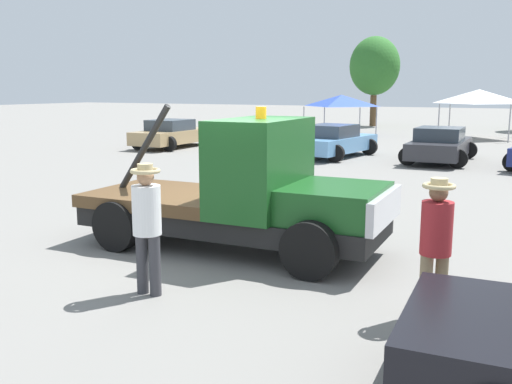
# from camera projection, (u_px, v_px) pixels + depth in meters

# --- Properties ---
(ground_plane) EXTENTS (160.00, 160.00, 0.00)m
(ground_plane) POSITION_uv_depth(u_px,v_px,m) (231.00, 248.00, 10.09)
(ground_plane) COLOR gray
(tow_truck) EXTENTS (5.47, 2.38, 2.51)m
(tow_truck) POSITION_uv_depth(u_px,v_px,m) (248.00, 196.00, 9.78)
(tow_truck) COLOR black
(tow_truck) RESTS_ON ground
(person_near_truck) EXTENTS (0.39, 0.39, 1.75)m
(person_near_truck) POSITION_uv_depth(u_px,v_px,m) (436.00, 237.00, 6.82)
(person_near_truck) COLOR #847051
(person_near_truck) RESTS_ON ground
(person_at_hood) EXTENTS (0.40, 0.40, 1.81)m
(person_at_hood) POSITION_uv_depth(u_px,v_px,m) (147.00, 218.00, 7.64)
(person_at_hood) COLOR #38383D
(person_at_hood) RESTS_ON ground
(parked_car_tan) EXTENTS (2.48, 4.69, 1.34)m
(parked_car_tan) POSITION_uv_depth(u_px,v_px,m) (173.00, 134.00, 27.17)
(parked_car_tan) COLOR tan
(parked_car_tan) RESTS_ON ground
(parked_car_cream) EXTENTS (2.59, 4.93, 1.34)m
(parked_car_cream) POSITION_uv_depth(u_px,v_px,m) (264.00, 136.00, 25.72)
(parked_car_cream) COLOR beige
(parked_car_cream) RESTS_ON ground
(parked_car_skyblue) EXTENTS (2.87, 4.74, 1.34)m
(parked_car_skyblue) POSITION_uv_depth(u_px,v_px,m) (333.00, 141.00, 23.38)
(parked_car_skyblue) COLOR #669ED1
(parked_car_skyblue) RESTS_ON ground
(parked_car_charcoal) EXTENTS (2.49, 4.67, 1.34)m
(parked_car_charcoal) POSITION_uv_depth(u_px,v_px,m) (440.00, 145.00, 21.79)
(parked_car_charcoal) COLOR #2D2D33
(parked_car_charcoal) RESTS_ON ground
(canopy_tent_blue) EXTENTS (3.48, 3.48, 2.41)m
(canopy_tent_blue) POSITION_uv_depth(u_px,v_px,m) (341.00, 101.00, 34.19)
(canopy_tent_blue) COLOR #9E9EA3
(canopy_tent_blue) RESTS_ON ground
(canopy_tent_white) EXTENTS (3.63, 3.63, 2.74)m
(canopy_tent_white) POSITION_uv_depth(u_px,v_px,m) (479.00, 96.00, 31.59)
(canopy_tent_white) COLOR #9E9EA3
(canopy_tent_white) RESTS_ON ground
(tree_center) EXTENTS (3.68, 3.68, 6.57)m
(tree_center) POSITION_uv_depth(u_px,v_px,m) (375.00, 66.00, 42.04)
(tree_center) COLOR brown
(tree_center) RESTS_ON ground
(traffic_cone) EXTENTS (0.40, 0.40, 0.55)m
(traffic_cone) POSITION_uv_depth(u_px,v_px,m) (314.00, 209.00, 12.16)
(traffic_cone) COLOR black
(traffic_cone) RESTS_ON ground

